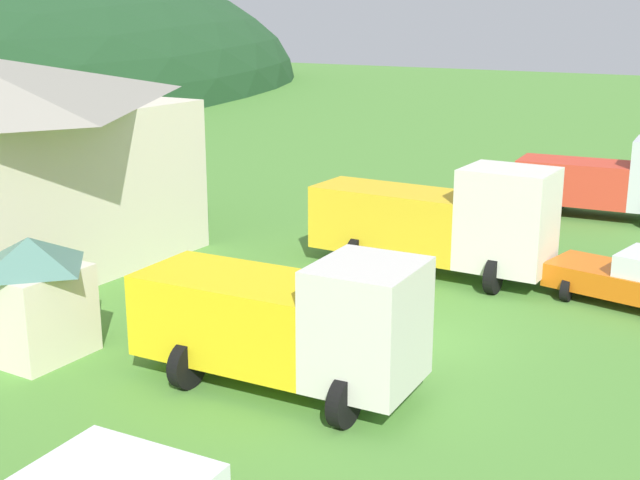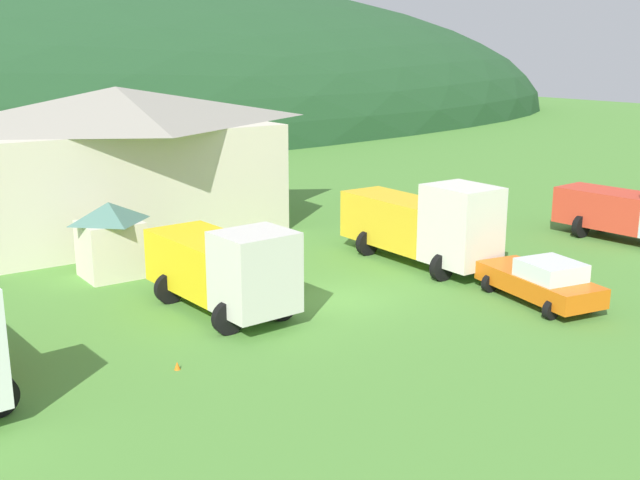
# 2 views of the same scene
# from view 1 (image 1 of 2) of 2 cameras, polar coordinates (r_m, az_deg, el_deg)

# --- Properties ---
(ground_plane) EXTENTS (200.00, 200.00, 0.00)m
(ground_plane) POSITION_cam_1_polar(r_m,az_deg,el_deg) (22.07, 6.51, -6.94)
(ground_plane) COLOR #518C38
(play_shed_cream) EXTENTS (2.44, 2.32, 3.05)m
(play_shed_cream) POSITION_cam_1_polar(r_m,az_deg,el_deg) (21.83, -18.86, -3.56)
(play_shed_cream) COLOR beige
(play_shed_cream) RESTS_ON ground
(flatbed_truck_yellow) EXTENTS (3.43, 6.74, 3.22)m
(flatbed_truck_yellow) POSITION_cam_1_polar(r_m,az_deg,el_deg) (18.84, -2.07, -5.42)
(flatbed_truck_yellow) COLOR silver
(flatbed_truck_yellow) RESTS_ON ground
(heavy_rig_striped) EXTENTS (3.03, 7.88, 3.70)m
(heavy_rig_striped) POSITION_cam_1_polar(r_m,az_deg,el_deg) (27.26, 8.39, 1.38)
(heavy_rig_striped) COLOR silver
(heavy_rig_striped) RESTS_ON ground
(tow_truck_silver) EXTENTS (3.41, 6.68, 3.38)m
(tow_truck_silver) POSITION_cam_1_polar(r_m,az_deg,el_deg) (36.54, 19.10, 3.93)
(tow_truck_silver) COLOR silver
(tow_truck_silver) RESTS_ON ground
(service_pickup_orange) EXTENTS (2.94, 5.18, 1.66)m
(service_pickup_orange) POSITION_cam_1_polar(r_m,az_deg,el_deg) (25.92, 20.87, -2.53)
(service_pickup_orange) COLOR orange
(service_pickup_orange) RESTS_ON ground
(traffic_cone_near_pickup) EXTENTS (0.36, 0.36, 0.65)m
(traffic_cone_near_pickup) POSITION_cam_1_polar(r_m,az_deg,el_deg) (30.60, 4.85, -0.54)
(traffic_cone_near_pickup) COLOR orange
(traffic_cone_near_pickup) RESTS_ON ground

